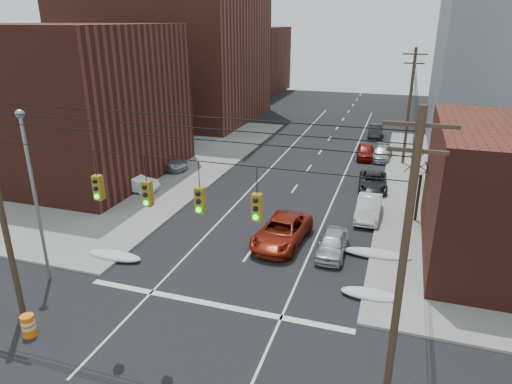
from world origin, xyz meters
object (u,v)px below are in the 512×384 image
Objects in this scene: parked_car_b at (369,208)px; parked_car_d at (382,153)px; parked_car_c at (373,182)px; parked_car_e at (366,151)px; lot_car_d at (93,160)px; red_pickup at (282,232)px; construction_barrel at (29,325)px; parked_car_f at (375,131)px; lot_car_b at (163,162)px; lot_car_a at (131,182)px; parked_car_a at (332,244)px; lot_car_c at (124,159)px.

parked_car_b is 1.05× the size of parked_car_d.
parked_car_c is 9.29m from parked_car_d.
parked_car_e is 26.95m from lot_car_d.
red_pickup is 14.89m from construction_barrel.
parked_car_f reaches higher than parked_car_c.
lot_car_b is (-19.14, -0.75, 0.16)m from parked_car_c.
parked_car_e is at bearing -51.66° from lot_car_a.
parked_car_a is 0.82× the size of lot_car_b.
parked_car_b is (1.60, 6.19, 0.07)m from parked_car_a.
red_pickup reaches higher than construction_barrel.
parked_car_c is 19.98m from lot_car_a.
lot_car_b is (-17.69, 11.52, 0.15)m from parked_car_a.
parked_car_b is 1.17× the size of lot_car_d.
parked_car_c is at bearing -74.48° from lot_car_a.
red_pickup reaches higher than lot_car_d.
parked_car_a reaches higher than construction_barrel.
red_pickup is 1.24× the size of parked_car_b.
lot_car_b is 6.90m from lot_car_d.
parked_car_f is 44.28m from construction_barrel.
parked_car_a is (3.27, -0.47, -0.11)m from red_pickup.
lot_car_b reaches higher than parked_car_a.
parked_car_d is (1.60, 21.55, -0.05)m from parked_car_a.
parked_car_e is at bearing -71.64° from lot_car_d.
red_pickup is at bearing -98.81° from parked_car_d.
lot_car_b is at bearing 164.66° from parked_car_b.
lot_car_b is (-19.29, 5.32, 0.07)m from parked_car_b.
parked_car_e is (-1.60, -0.07, 0.08)m from parked_car_d.
parked_car_c is 0.99× the size of lot_car_b.
lot_car_b is at bearing -84.89° from lot_car_d.
parked_car_b is 20.01m from lot_car_b.
lot_car_c reaches higher than parked_car_b.
lot_car_d is (-24.73, -20.71, 0.06)m from parked_car_f.
lot_car_c reaches higher than parked_car_e.
lot_car_b is at bearing -1.06° from lot_car_a.
construction_barrel is (-13.32, -33.34, -0.10)m from parked_car_d.
parked_car_b is (4.87, 5.72, -0.03)m from red_pickup.
parked_car_e is (3.27, 21.00, -0.07)m from red_pickup.
red_pickup is at bearing 172.00° from parked_car_a.
parked_car_a is at bearing -114.15° from lot_car_b.
parked_car_b is at bearing -96.50° from lot_car_b.
lot_car_c is (-18.46, 10.76, 0.06)m from red_pickup.
lot_car_d is at bearing 120.14° from construction_barrel.
lot_car_c is (-4.04, -0.28, 0.02)m from lot_car_b.
parked_car_d is (0.15, 9.29, -0.04)m from parked_car_c.
construction_barrel is (-11.72, -11.79, -0.15)m from parked_car_a.
lot_car_b is at bearing 104.36° from construction_barrel.
lot_car_a is 1.13× the size of lot_car_d.
lot_car_d is (-2.71, -1.11, -0.04)m from lot_car_c.
red_pickup is at bearing -113.92° from lot_car_a.
construction_barrel is at bearing -134.59° from parked_car_a.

